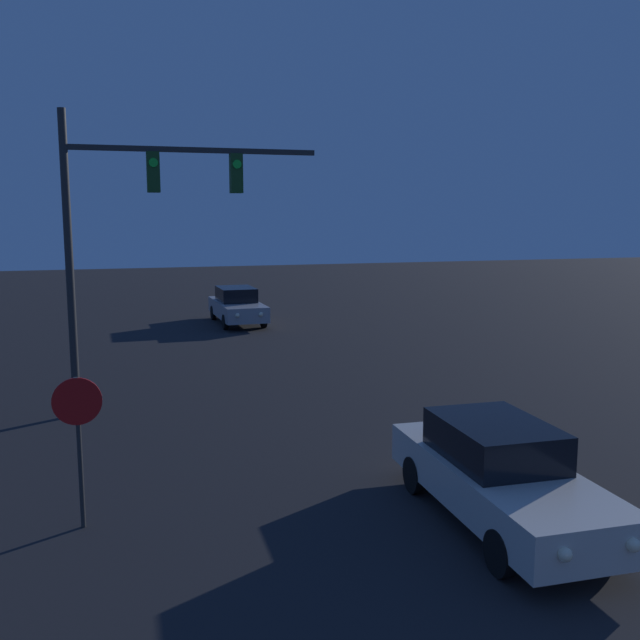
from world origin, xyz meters
name	(u,v)px	position (x,y,z in m)	size (l,w,h in m)	color
car_near	(499,473)	(1.61, 7.68, 0.75)	(1.84, 4.70, 1.49)	beige
car_far	(237,306)	(1.35, 27.93, 0.75)	(1.80, 4.68, 1.49)	#99999E
traffic_signal_mast	(134,214)	(-3.19, 15.46, 4.54)	(5.73, 0.30, 6.80)	#2D2D2D
stop_sign	(78,424)	(-4.33, 9.25, 1.57)	(0.69, 0.07, 2.25)	#2D2D2D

